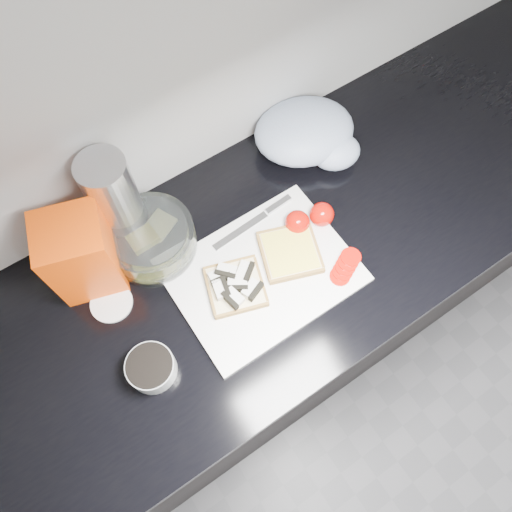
{
  "coord_description": "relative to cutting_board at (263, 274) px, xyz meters",
  "views": [
    {
      "loc": [
        -0.18,
        0.8,
        1.95
      ],
      "look_at": [
        0.08,
        1.18,
        0.95
      ],
      "focal_mm": 35.0,
      "sensor_mm": 36.0,
      "label": 1
    }
  ],
  "objects": [
    {
      "name": "base_cabinet",
      "position": [
        -0.08,
        0.05,
        -0.48
      ],
      "size": [
        3.5,
        0.6,
        0.86
      ],
      "primitive_type": "cube",
      "color": "black",
      "rests_on": "ground"
    },
    {
      "name": "countertop",
      "position": [
        -0.08,
        0.05,
        -0.03
      ],
      "size": [
        3.5,
        0.64,
        0.04
      ],
      "primitive_type": "cube",
      "color": "black",
      "rests_on": "base_cabinet"
    },
    {
      "name": "cutting_board",
      "position": [
        0.0,
        0.0,
        0.0
      ],
      "size": [
        0.4,
        0.3,
        0.01
      ],
      "primitive_type": "cube",
      "color": "white",
      "rests_on": "countertop"
    },
    {
      "name": "bread_left",
      "position": [
        -0.07,
        0.01,
        0.02
      ],
      "size": [
        0.16,
        0.16,
        0.04
      ],
      "rotation": [
        0.0,
        0.0,
        -0.32
      ],
      "color": "beige",
      "rests_on": "cutting_board"
    },
    {
      "name": "bread_right",
      "position": [
        0.08,
        0.01,
        0.02
      ],
      "size": [
        0.17,
        0.17,
        0.02
      ],
      "rotation": [
        0.0,
        0.0,
        -0.35
      ],
      "color": "beige",
      "rests_on": "cutting_board"
    },
    {
      "name": "tomato_slices",
      "position": [
        0.16,
        -0.09,
        0.02
      ],
      "size": [
        0.1,
        0.08,
        0.02
      ],
      "rotation": [
        0.0,
        0.0,
        -0.04
      ],
      "color": "#B80C04",
      "rests_on": "cutting_board"
    },
    {
      "name": "knife",
      "position": [
        0.08,
        0.12,
        0.01
      ],
      "size": [
        0.23,
        0.03,
        0.01
      ],
      "rotation": [
        0.0,
        0.0,
        0.06
      ],
      "color": "#B6B6BA",
      "rests_on": "cutting_board"
    },
    {
      "name": "seed_tub",
      "position": [
        -0.31,
        -0.05,
        0.02
      ],
      "size": [
        0.1,
        0.1,
        0.05
      ],
      "color": "#A6ABAB",
      "rests_on": "countertop"
    },
    {
      "name": "tub_lid",
      "position": [
        -0.32,
        0.13,
        -0.0
      ],
      "size": [
        0.11,
        0.11,
        0.01
      ],
      "primitive_type": "cylinder",
      "rotation": [
        0.0,
        0.0,
        -0.21
      ],
      "color": "silver",
      "rests_on": "countertop"
    },
    {
      "name": "glass_bowl",
      "position": [
        -0.17,
        0.2,
        0.04
      ],
      "size": [
        0.2,
        0.2,
        0.08
      ],
      "rotation": [
        0.0,
        0.0,
        0.05
      ],
      "color": "silver",
      "rests_on": "countertop"
    },
    {
      "name": "bread_bag",
      "position": [
        -0.32,
        0.22,
        0.1
      ],
      "size": [
        0.17,
        0.16,
        0.21
      ],
      "primitive_type": "cube",
      "rotation": [
        0.0,
        0.0,
        -0.3
      ],
      "color": "#FF4504",
      "rests_on": "countertop"
    },
    {
      "name": "steel_canister",
      "position": [
        -0.2,
        0.28,
        0.12
      ],
      "size": [
        0.1,
        0.1,
        0.25
      ],
      "primitive_type": "cylinder",
      "color": "silver",
      "rests_on": "countertop"
    },
    {
      "name": "grocery_bag",
      "position": [
        0.29,
        0.23,
        0.05
      ],
      "size": [
        0.3,
        0.29,
        0.11
      ],
      "rotation": [
        0.0,
        0.0,
        -0.3
      ],
      "color": "silver",
      "rests_on": "countertop"
    },
    {
      "name": "whole_tomatoes",
      "position": [
        0.16,
        0.05,
        0.02
      ],
      "size": [
        0.12,
        0.07,
        0.06
      ],
      "rotation": [
        0.0,
        0.0,
        0.09
      ],
      "color": "#B80C04",
      "rests_on": "countertop"
    }
  ]
}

